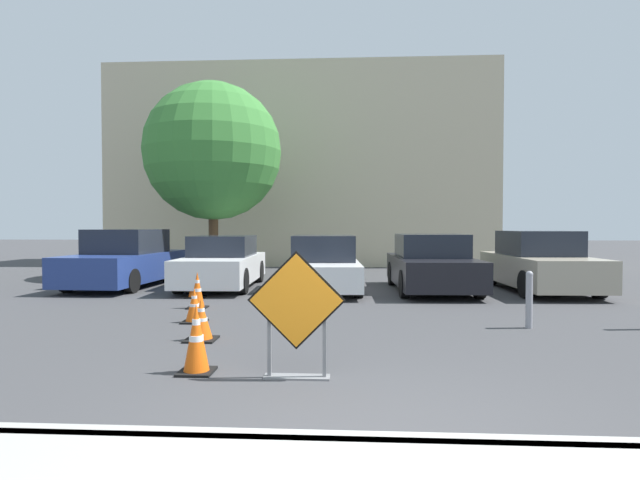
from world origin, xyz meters
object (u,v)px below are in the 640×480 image
traffic_cone_nearest (196,339)px  traffic_cone_fifth (195,284)px  parked_car_second (223,263)px  bollard_nearest (529,298)px  road_closed_sign (296,311)px  traffic_cone_fourth (197,290)px  traffic_cone_second (201,320)px  parked_car_third (323,265)px  traffic_cone_third (194,306)px  parked_car_fifth (539,264)px  parked_car_fourth (431,265)px  parked_car_nearest (126,260)px

traffic_cone_nearest → traffic_cone_fifth: (-1.86, 5.91, -0.06)m
parked_car_second → bollard_nearest: bearing=139.5°
parked_car_second → bollard_nearest: size_ratio=4.63×
road_closed_sign → traffic_cone_fourth: (-2.52, 4.61, -0.39)m
traffic_cone_second → parked_car_third: 6.05m
traffic_cone_fourth → traffic_cone_third: bearing=-74.8°
traffic_cone_nearest → traffic_cone_fourth: traffic_cone_nearest is taller
traffic_cone_second → parked_car_second: parked_car_second is taller
traffic_cone_third → parked_car_second: parked_car_second is taller
road_closed_sign → parked_car_fifth: parked_car_fifth is taller
traffic_cone_fourth → parked_car_fourth: (5.23, 3.02, 0.32)m
traffic_cone_third → traffic_cone_fifth: 3.10m
parked_car_third → parked_car_fifth: parked_car_fifth is taller
parked_car_second → parked_car_fourth: 5.61m
traffic_cone_nearest → traffic_cone_third: (-0.95, 2.95, -0.10)m
bollard_nearest → parked_car_second: bearing=141.3°
traffic_cone_nearest → parked_car_third: size_ratio=0.18×
traffic_cone_third → bollard_nearest: size_ratio=0.64×
traffic_cone_third → parked_car_fifth: (7.62, 4.70, 0.42)m
bollard_nearest → traffic_cone_fifth: bearing=154.6°
traffic_cone_third → bollard_nearest: bearing=-1.6°
traffic_cone_nearest → parked_car_third: parked_car_third is taller
parked_car_nearest → bollard_nearest: size_ratio=4.82×
traffic_cone_second → bollard_nearest: size_ratio=0.65×
traffic_cone_third → parked_car_second: 5.06m
road_closed_sign → traffic_cone_fourth: 5.27m
parked_car_fourth → parked_car_nearest: bearing=-5.5°
parked_car_fifth → bollard_nearest: (-1.97, -4.86, -0.21)m
traffic_cone_nearest → parked_car_third: bearing=81.8°
traffic_cone_nearest → traffic_cone_fourth: bearing=107.0°
traffic_cone_second → parked_car_second: (-1.29, 6.33, 0.36)m
road_closed_sign → parked_car_second: 8.60m
parked_car_fifth → traffic_cone_fifth: bearing=10.1°
traffic_cone_nearest → parked_car_fourth: parked_car_fourth is taller
traffic_cone_third → parked_car_fourth: parked_car_fourth is taller
traffic_cone_fourth → parked_car_third: bearing=51.1°
road_closed_sign → parked_car_third: bearing=90.7°
traffic_cone_fourth → parked_car_fourth: parked_car_fourth is taller
parked_car_fifth → bollard_nearest: bearing=66.5°
traffic_cone_nearest → parked_car_fifth: parked_car_fifth is taller
road_closed_sign → parked_car_nearest: 10.01m
traffic_cone_fourth → traffic_cone_fifth: 1.55m
traffic_cone_nearest → parked_car_nearest: (-4.51, 8.08, 0.33)m
traffic_cone_fifth → parked_car_fifth: size_ratio=0.16×
traffic_cone_fifth → parked_car_second: parked_car_second is taller
traffic_cone_third → parked_car_third: parked_car_third is taller
road_closed_sign → traffic_cone_fourth: bearing=118.7°
parked_car_third → parked_car_fourth: (2.80, -0.00, 0.03)m
road_closed_sign → traffic_cone_second: bearing=132.0°
traffic_cone_second → parked_car_nearest: parked_car_nearest is taller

